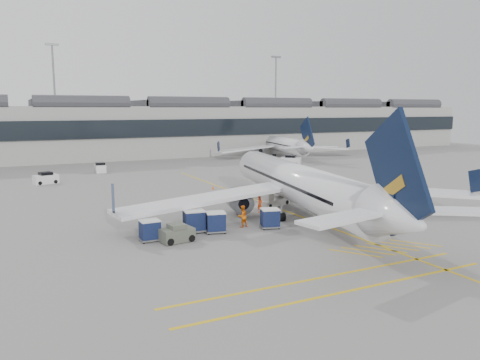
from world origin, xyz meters
name	(u,v)px	position (x,y,z in m)	size (l,w,h in m)	color
ground	(229,241)	(0.00, 0.00, 0.00)	(220.00, 220.00, 0.00)	gray
terminal	(88,129)	(0.00, 71.93, 6.14)	(200.00, 20.45, 12.40)	#9E9E99
light_masts	(70,92)	(-1.67, 86.00, 14.49)	(113.00, 0.60, 25.45)	slate
apron_markings	(274,207)	(10.00, 10.00, 0.01)	(0.25, 60.00, 0.01)	gold
airliner_main	(299,184)	(10.17, 5.33, 3.13)	(36.00, 39.70, 10.66)	silver
airliner_far	(281,144)	(39.05, 56.43, 2.65)	(30.64, 33.74, 9.03)	silver
belt_loader	(273,200)	(10.19, 10.56, 0.59)	(5.09, 3.11, 2.02)	silver
baggage_cart_a	(270,218)	(5.05, 2.18, 0.94)	(1.98, 1.77, 1.76)	gray
baggage_cart_b	(216,222)	(0.11, 2.92, 0.97)	(2.01, 1.79, 1.80)	gray
baggage_cart_c	(194,220)	(-1.51, 3.86, 1.04)	(2.01, 1.73, 1.94)	gray
baggage_cart_d	(150,230)	(-5.65, 2.90, 0.92)	(1.67, 1.38, 1.72)	gray
ramp_agent_a	(260,204)	(7.31, 8.21, 0.90)	(0.66, 0.43, 1.81)	#F9450D
ramp_agent_b	(242,216)	(3.01, 3.61, 0.99)	(0.97, 0.75, 1.99)	orange
pushback_tug	(177,234)	(-3.77, 1.76, 0.65)	(2.79, 1.94, 1.45)	#525749
safety_cone_nose	(213,187)	(8.41, 23.13, 0.24)	(0.34, 0.34, 0.48)	#F24C0A
safety_cone_engine	(366,208)	(17.55, 3.92, 0.26)	(0.38, 0.38, 0.52)	#F24C0A
service_van_left	(46,178)	(-11.01, 37.91, 0.75)	(3.56, 2.42, 1.67)	silver
service_van_mid	(100,168)	(-1.93, 46.91, 0.74)	(1.82, 3.31, 1.65)	silver
service_van_right	(291,161)	(32.17, 41.42, 0.84)	(3.90, 3.85, 1.88)	silver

